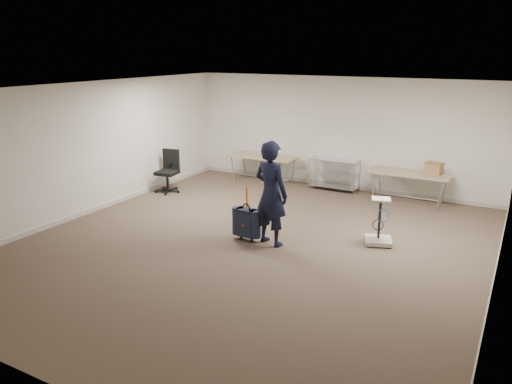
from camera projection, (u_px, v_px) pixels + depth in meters
The scene contains 10 objects.
ground at pixel (253, 244), 9.13m from camera, with size 9.00×9.00×0.00m, color #49372C.
room_shell at pixel (285, 220), 10.28m from camera, with size 8.00×9.00×9.00m.
folding_table_left at pixel (263, 158), 13.15m from camera, with size 1.80×0.75×0.73m.
folding_table_right at pixel (409, 175), 11.39m from camera, with size 1.80×0.75×0.73m.
wire_shelf at pixel (334, 173), 12.55m from camera, with size 1.22×0.47×0.80m.
person at pixel (271, 193), 8.91m from camera, with size 0.70×0.46×1.92m, color black.
suitcase at pixel (246, 223), 9.23m from camera, with size 0.39×0.24×1.04m.
office_chair at pixel (168, 179), 12.42m from camera, with size 0.64×0.64×1.05m.
equipment_cart at pixel (379, 232), 9.12m from camera, with size 0.60×0.60×0.86m.
cardboard_box at pixel (434, 168), 11.19m from camera, with size 0.36×0.27×0.27m, color #A0794A.
Camera 1 is at (4.16, -7.42, 3.46)m, focal length 35.00 mm.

